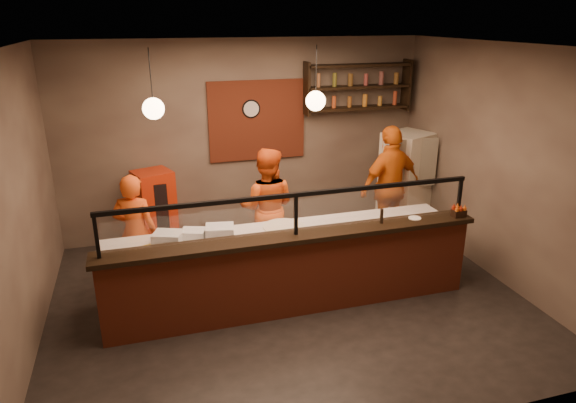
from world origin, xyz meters
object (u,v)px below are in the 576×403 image
object	(u,v)px
cook_left	(135,232)
pizza_dough	(284,226)
wall_clock	(251,109)
fridge	(406,182)
pepper_mill	(382,216)
cook_mid	(267,207)
red_cooler	(155,210)
cook_right	(390,186)
condiment_caddy	(459,213)

from	to	relation	value
cook_left	pizza_dough	xyz separation A→B (m)	(1.88, -0.60, 0.10)
wall_clock	fridge	size ratio (longest dim) A/B	0.18
pepper_mill	cook_mid	bearing A→B (deg)	128.94
wall_clock	pepper_mill	world-z (taller)	wall_clock
wall_clock	fridge	distance (m)	2.89
fridge	pizza_dough	xyz separation A→B (m)	(-2.57, -1.41, 0.06)
red_cooler	cook_right	bearing A→B (deg)	-33.13
fridge	pepper_mill	bearing A→B (deg)	-148.98
pizza_dough	cook_left	bearing A→B (deg)	162.22
cook_mid	pepper_mill	distance (m)	1.82
red_cooler	condiment_caddy	distance (m)	4.53
cook_left	pepper_mill	world-z (taller)	cook_left
red_cooler	pizza_dough	world-z (taller)	red_cooler
cook_left	cook_right	bearing A→B (deg)	-156.95
cook_right	red_cooler	world-z (taller)	cook_right
condiment_caddy	pepper_mill	distance (m)	1.07
fridge	red_cooler	xyz separation A→B (m)	(-4.15, 0.42, -0.21)
cook_mid	cook_right	bearing A→B (deg)	-155.22
wall_clock	cook_mid	xyz separation A→B (m)	(-0.10, -1.33, -1.21)
fridge	red_cooler	size ratio (longest dim) A/B	1.33
wall_clock	red_cooler	distance (m)	2.22
cook_mid	pizza_dough	xyz separation A→B (m)	(0.03, -0.80, 0.02)
pizza_dough	condiment_caddy	xyz separation A→B (m)	(2.17, -0.68, 0.20)
cook_mid	red_cooler	bearing A→B (deg)	-12.15
cook_right	pepper_mill	distance (m)	1.79
condiment_caddy	cook_left	bearing A→B (deg)	162.48
wall_clock	cook_mid	world-z (taller)	wall_clock
cook_mid	cook_right	xyz separation A→B (m)	(2.05, 0.13, 0.09)
cook_right	pepper_mill	world-z (taller)	cook_right
cook_right	pizza_dough	bearing A→B (deg)	9.69
fridge	pepper_mill	xyz separation A→B (m)	(-1.46, -2.00, 0.30)
cook_right	pizza_dough	world-z (taller)	cook_right
cook_left	condiment_caddy	distance (m)	4.26
pizza_dough	fridge	bearing A→B (deg)	28.71
pepper_mill	fridge	bearing A→B (deg)	53.86
cook_right	red_cooler	xyz separation A→B (m)	(-3.60, 0.90, -0.34)
pizza_dough	cook_mid	bearing A→B (deg)	91.90
cook_mid	red_cooler	distance (m)	1.87
red_cooler	pizza_dough	distance (m)	2.43
fridge	cook_right	bearing A→B (deg)	-161.84
fridge	red_cooler	world-z (taller)	fridge
cook_left	red_cooler	size ratio (longest dim) A/B	1.26
wall_clock	fridge	bearing A→B (deg)	-16.22
condiment_caddy	pepper_mill	size ratio (longest dim) A/B	0.88
cook_mid	red_cooler	xyz separation A→B (m)	(-1.55, 1.02, -0.25)
cook_left	condiment_caddy	xyz separation A→B (m)	(4.05, -1.28, 0.30)
wall_clock	cook_right	xyz separation A→B (m)	(1.95, -1.21, -1.13)
fridge	pepper_mill	world-z (taller)	fridge
wall_clock	cook_left	world-z (taller)	wall_clock
cook_left	condiment_caddy	size ratio (longest dim) A/B	9.71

